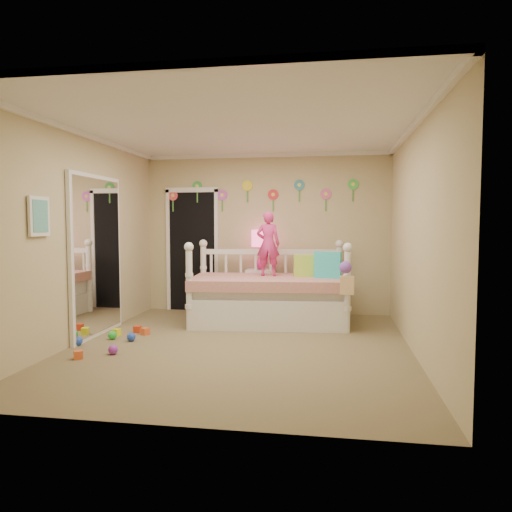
% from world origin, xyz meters
% --- Properties ---
extents(floor, '(4.00, 4.50, 0.01)m').
position_xyz_m(floor, '(0.00, 0.00, 0.00)').
color(floor, '#7F684C').
rests_on(floor, ground).
extents(ceiling, '(4.00, 4.50, 0.01)m').
position_xyz_m(ceiling, '(0.00, 0.00, 2.60)').
color(ceiling, white).
rests_on(ceiling, floor).
extents(back_wall, '(4.00, 0.01, 2.60)m').
position_xyz_m(back_wall, '(0.00, 2.25, 1.30)').
color(back_wall, tan).
rests_on(back_wall, floor).
extents(left_wall, '(0.01, 4.50, 2.60)m').
position_xyz_m(left_wall, '(-2.00, 0.00, 1.30)').
color(left_wall, tan).
rests_on(left_wall, floor).
extents(right_wall, '(0.01, 4.50, 2.60)m').
position_xyz_m(right_wall, '(2.00, 0.00, 1.30)').
color(right_wall, tan).
rests_on(right_wall, floor).
extents(crown_molding, '(4.00, 4.50, 0.06)m').
position_xyz_m(crown_molding, '(0.00, 0.00, 2.57)').
color(crown_molding, white).
rests_on(crown_molding, ceiling).
extents(daybed, '(2.38, 1.42, 1.24)m').
position_xyz_m(daybed, '(0.17, 1.40, 0.62)').
color(daybed, white).
rests_on(daybed, floor).
extents(pillow_turquoise, '(0.39, 0.19, 0.38)m').
position_xyz_m(pillow_turquoise, '(1.02, 1.39, 0.88)').
color(pillow_turquoise, '#29C2CF').
rests_on(pillow_turquoise, daybed).
extents(pillow_lime, '(0.36, 0.17, 0.32)m').
position_xyz_m(pillow_lime, '(0.69, 1.51, 0.85)').
color(pillow_lime, '#B0DC43').
rests_on(pillow_lime, daybed).
extents(child, '(0.35, 0.23, 0.96)m').
position_xyz_m(child, '(0.14, 1.53, 1.17)').
color(child, '#DD3282').
rests_on(child, daybed).
extents(nightstand, '(0.45, 0.34, 0.73)m').
position_xyz_m(nightstand, '(-0.06, 2.07, 0.37)').
color(nightstand, white).
rests_on(nightstand, floor).
extents(table_lamp, '(0.29, 0.29, 0.64)m').
position_xyz_m(table_lamp, '(-0.06, 2.07, 1.15)').
color(table_lamp, '#FA2193').
rests_on(table_lamp, nightstand).
extents(closet_doorway, '(0.90, 0.04, 2.07)m').
position_xyz_m(closet_doorway, '(-1.25, 2.23, 1.03)').
color(closet_doorway, black).
rests_on(closet_doorway, back_wall).
extents(flower_decals, '(3.40, 0.02, 0.50)m').
position_xyz_m(flower_decals, '(-0.09, 2.24, 1.94)').
color(flower_decals, '#B2668C').
rests_on(flower_decals, back_wall).
extents(mirror_closet, '(0.07, 1.30, 2.10)m').
position_xyz_m(mirror_closet, '(-1.96, 0.30, 1.05)').
color(mirror_closet, white).
rests_on(mirror_closet, left_wall).
extents(wall_picture, '(0.05, 0.34, 0.42)m').
position_xyz_m(wall_picture, '(-1.97, -0.90, 1.55)').
color(wall_picture, white).
rests_on(wall_picture, left_wall).
extents(hanging_bag, '(0.20, 0.16, 0.36)m').
position_xyz_m(hanging_bag, '(1.25, 0.75, 0.75)').
color(hanging_bag, beige).
rests_on(hanging_bag, daybed).
extents(toy_scatter, '(1.24, 1.51, 0.11)m').
position_xyz_m(toy_scatter, '(-1.75, -0.12, 0.06)').
color(toy_scatter, '#996666').
rests_on(toy_scatter, floor).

